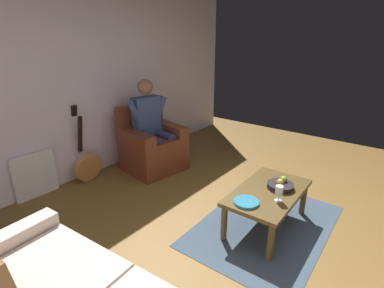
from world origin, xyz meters
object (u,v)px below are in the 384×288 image
armchair (152,147)px  person_seated (151,123)px  fruit_bowl (281,185)px  decorative_dish (246,202)px  wine_glass_near (279,191)px  coffee_table (268,196)px  guitar (88,164)px

armchair → person_seated: bearing=90.0°
fruit_bowl → decorative_dish: size_ratio=1.13×
wine_glass_near → fruit_bowl: wine_glass_near is taller
wine_glass_near → decorative_dish: size_ratio=0.67×
coffee_table → fruit_bowl: 0.17m
person_seated → wine_glass_near: 2.13m
person_seated → decorative_dish: 1.99m
armchair → guitar: size_ratio=0.91×
wine_glass_near → decorative_dish: 0.32m
coffee_table → guitar: (0.52, -2.35, -0.12)m
coffee_table → fruit_bowl: fruit_bowl is taller
person_seated → decorative_dish: size_ratio=5.55×
person_seated → guitar: bearing=-18.8°
person_seated → wine_glass_near: bearing=87.2°
person_seated → decorative_dish: bearing=79.7°
armchair → decorative_dish: (0.64, 1.88, 0.09)m
guitar → decorative_dish: (-0.17, 2.28, 0.19)m
coffee_table → guitar: 2.41m
armchair → coffee_table: armchair is taller
guitar → decorative_dish: guitar is taller
decorative_dish → person_seated: bearing=-108.9°
guitar → fruit_bowl: (-0.65, 2.42, 0.21)m
coffee_table → person_seated: bearing=-98.7°
person_seated → fruit_bowl: (0.17, 2.00, -0.26)m
wine_glass_near → person_seated: bearing=-101.4°
armchair → wine_glass_near: 2.15m
person_seated → fruit_bowl: 2.02m
armchair → decorative_dish: size_ratio=3.97×
armchair → coffee_table: 1.96m
coffee_table → decorative_dish: size_ratio=4.30×
guitar → fruit_bowl: guitar is taller
wine_glass_near → guitar: bearing=-81.1°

